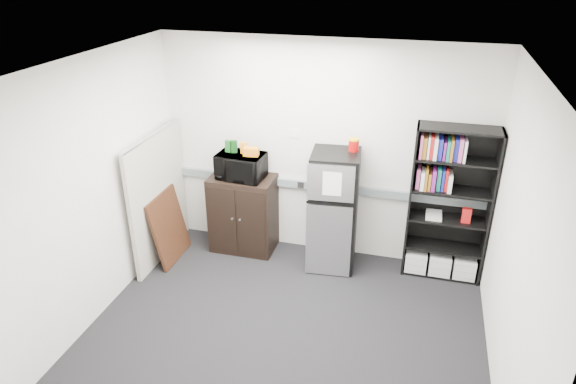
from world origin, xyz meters
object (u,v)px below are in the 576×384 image
object	(u,v)px
cabinet	(243,213)
microwave	(241,166)
cubicle_partition	(158,197)
refrigerator	(333,211)
bookshelf	(449,206)

from	to	relation	value
cabinet	microwave	bearing A→B (deg)	-90.00
cubicle_partition	cabinet	bearing A→B (deg)	24.02
cubicle_partition	refrigerator	xyz separation A→B (m)	(2.12, 0.34, -0.07)
cabinet	microwave	distance (m)	0.66
cubicle_partition	refrigerator	bearing A→B (deg)	9.12
cubicle_partition	cabinet	world-z (taller)	cubicle_partition
cubicle_partition	cabinet	size ratio (longest dim) A/B	1.61
cubicle_partition	microwave	bearing A→B (deg)	23.21
bookshelf	cabinet	bearing A→B (deg)	-178.51
bookshelf	refrigerator	size ratio (longest dim) A/B	1.25
cubicle_partition	microwave	distance (m)	1.09
bookshelf	cubicle_partition	xyz separation A→B (m)	(-3.43, -0.49, -0.10)
microwave	refrigerator	size ratio (longest dim) A/B	0.39
microwave	refrigerator	bearing A→B (deg)	0.54
cabinet	microwave	world-z (taller)	microwave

